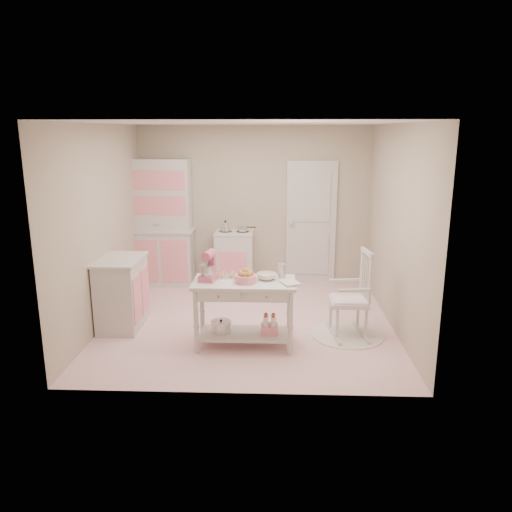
# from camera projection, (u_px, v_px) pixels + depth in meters

# --- Properties ---
(room_shell) EXTENTS (3.84, 3.84, 2.62)m
(room_shell) POSITION_uv_depth(u_px,v_px,m) (248.00, 200.00, 6.34)
(room_shell) COLOR pink
(room_shell) RESTS_ON ground
(door) EXTENTS (0.82, 0.05, 2.04)m
(door) POSITION_uv_depth(u_px,v_px,m) (311.00, 223.00, 8.27)
(door) COLOR silver
(door) RESTS_ON ground
(hutch) EXTENTS (1.06, 0.50, 2.08)m
(hutch) POSITION_uv_depth(u_px,v_px,m) (161.00, 223.00, 8.16)
(hutch) COLOR silver
(hutch) RESTS_ON ground
(stove) EXTENTS (0.62, 0.57, 0.92)m
(stove) POSITION_uv_depth(u_px,v_px,m) (234.00, 259.00, 8.20)
(stove) COLOR silver
(stove) RESTS_ON ground
(base_cabinet) EXTENTS (0.54, 0.84, 0.92)m
(base_cabinet) POSITION_uv_depth(u_px,v_px,m) (122.00, 293.00, 6.48)
(base_cabinet) COLOR silver
(base_cabinet) RESTS_ON ground
(lace_rug) EXTENTS (0.92, 0.92, 0.01)m
(lace_rug) POSITION_uv_depth(u_px,v_px,m) (347.00, 334.00, 6.30)
(lace_rug) COLOR white
(lace_rug) RESTS_ON ground
(rocking_chair) EXTENTS (0.57, 0.78, 1.10)m
(rocking_chair) POSITION_uv_depth(u_px,v_px,m) (349.00, 293.00, 6.17)
(rocking_chair) COLOR silver
(rocking_chair) RESTS_ON ground
(work_table) EXTENTS (1.20, 0.60, 0.80)m
(work_table) POSITION_uv_depth(u_px,v_px,m) (244.00, 313.00, 5.92)
(work_table) COLOR silver
(work_table) RESTS_ON ground
(stand_mixer) EXTENTS (0.26, 0.32, 0.34)m
(stand_mixer) POSITION_uv_depth(u_px,v_px,m) (208.00, 266.00, 5.82)
(stand_mixer) COLOR #D55A7A
(stand_mixer) RESTS_ON work_table
(cookie_tray) EXTENTS (0.34, 0.24, 0.02)m
(cookie_tray) POSITION_uv_depth(u_px,v_px,m) (233.00, 276.00, 6.00)
(cookie_tray) COLOR silver
(cookie_tray) RESTS_ON work_table
(bread_basket) EXTENTS (0.25, 0.25, 0.09)m
(bread_basket) POSITION_uv_depth(u_px,v_px,m) (246.00, 279.00, 5.76)
(bread_basket) COLOR pink
(bread_basket) RESTS_ON work_table
(mixing_bowl) EXTENTS (0.23, 0.23, 0.07)m
(mixing_bowl) POSITION_uv_depth(u_px,v_px,m) (267.00, 276.00, 5.88)
(mixing_bowl) COLOR silver
(mixing_bowl) RESTS_ON work_table
(metal_pitcher) EXTENTS (0.10, 0.10, 0.17)m
(metal_pitcher) POSITION_uv_depth(u_px,v_px,m) (282.00, 271.00, 5.94)
(metal_pitcher) COLOR silver
(metal_pitcher) RESTS_ON work_table
(recipe_book) EXTENTS (0.27, 0.30, 0.02)m
(recipe_book) POSITION_uv_depth(u_px,v_px,m) (283.00, 284.00, 5.69)
(recipe_book) COLOR silver
(recipe_book) RESTS_ON work_table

